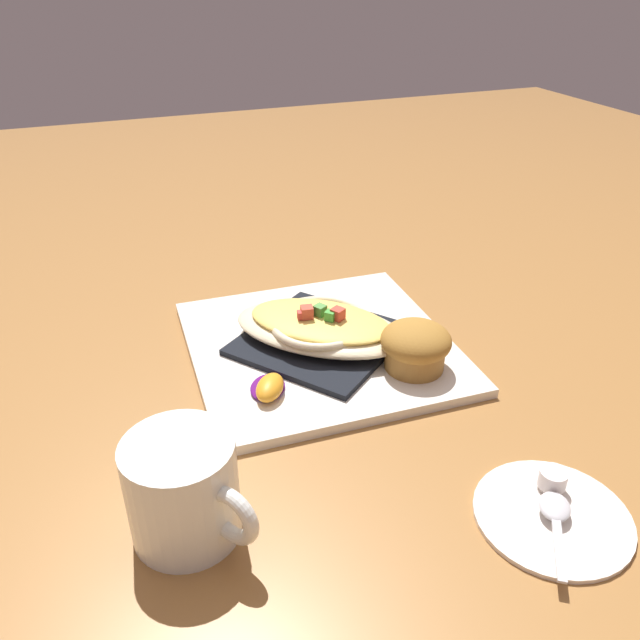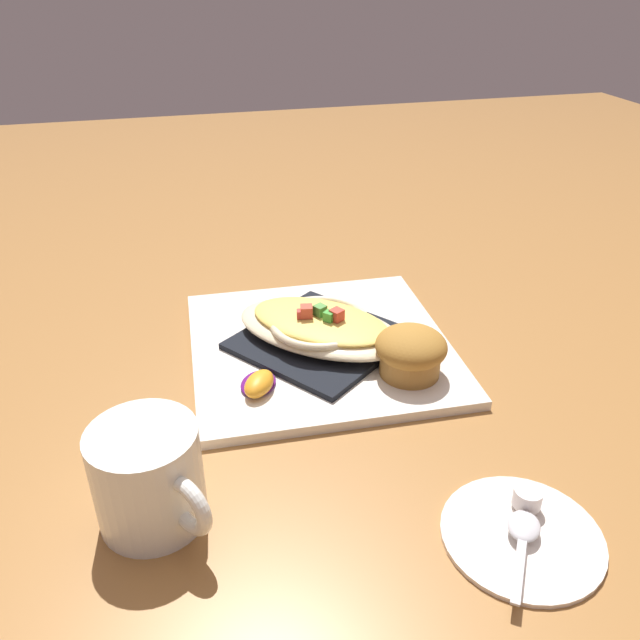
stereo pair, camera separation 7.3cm
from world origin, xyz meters
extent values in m
plane|color=#9D6A36|center=(0.00, 0.00, 0.00)|extent=(2.60, 2.60, 0.00)
cube|color=white|center=(0.00, 0.00, 0.01)|extent=(0.31, 0.31, 0.01)
cube|color=black|center=(0.00, 0.00, 0.01)|extent=(0.23, 0.23, 0.01)
ellipsoid|color=beige|center=(0.00, 0.00, 0.03)|extent=(0.22, 0.23, 0.02)
torus|color=beige|center=(0.00, 0.00, 0.04)|extent=(0.17, 0.17, 0.01)
ellipsoid|color=#F4CF5E|center=(0.00, 0.00, 0.04)|extent=(0.18, 0.19, 0.02)
cube|color=#CE4131|center=(0.02, 0.02, 0.05)|extent=(0.02, 0.02, 0.01)
cube|color=#C74037|center=(0.00, -0.02, 0.05)|extent=(0.01, 0.01, 0.01)
cube|color=#CE4A35|center=(0.00, -0.02, 0.06)|extent=(0.02, 0.02, 0.01)
cube|color=green|center=(0.01, 0.01, 0.05)|extent=(0.02, 0.02, 0.01)
cube|color=#539742|center=(0.00, 0.00, 0.05)|extent=(0.02, 0.02, 0.01)
cylinder|color=#A57233|center=(0.09, 0.08, 0.02)|extent=(0.07, 0.07, 0.03)
ellipsoid|color=#A7732D|center=(0.09, 0.08, 0.05)|extent=(0.08, 0.08, 0.04)
ellipsoid|color=#4C0F23|center=(0.09, 0.08, 0.05)|extent=(0.03, 0.03, 0.01)
ellipsoid|color=#561267|center=(0.07, -0.08, 0.01)|extent=(0.06, 0.05, 0.01)
ellipsoid|color=orange|center=(0.08, -0.09, 0.02)|extent=(0.05, 0.05, 0.02)
cylinder|color=white|center=(0.21, -0.20, 0.04)|extent=(0.09, 0.09, 0.09)
torus|color=white|center=(0.25, -0.17, 0.05)|extent=(0.05, 0.04, 0.05)
cylinder|color=#4C2D14|center=(0.21, -0.20, 0.02)|extent=(0.07, 0.07, 0.03)
cylinder|color=white|center=(0.31, 0.09, 0.00)|extent=(0.13, 0.13, 0.01)
ellipsoid|color=silver|center=(0.31, 0.09, 0.01)|extent=(0.04, 0.04, 0.01)
cube|color=silver|center=(0.35, 0.06, 0.01)|extent=(0.06, 0.04, 0.00)
cylinder|color=white|center=(0.29, 0.10, 0.02)|extent=(0.02, 0.02, 0.02)
camera|label=1|loc=(0.59, -0.23, 0.41)|focal=35.87mm
camera|label=2|loc=(0.62, -0.16, 0.41)|focal=35.87mm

